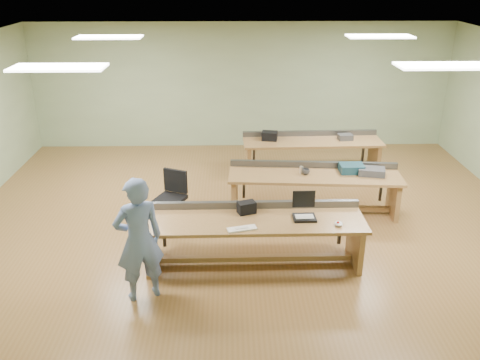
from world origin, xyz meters
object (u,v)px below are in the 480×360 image
Objects in this scene: workbench_front at (254,230)px; parts_bin_grey at (371,171)px; person at (139,240)px; task_chair at (172,206)px; drinks_can at (301,170)px; camera_bag at (247,207)px; mug at (306,172)px; parts_bin_teal at (351,168)px; workbench_mid at (314,184)px; workbench_back at (312,149)px; laptop_base at (304,218)px.

parts_bin_grey is (2.17, 1.65, 0.25)m from workbench_front.
task_chair is at bearing -119.30° from person.
camera_bag is at bearing -123.39° from drinks_can.
person is 6.70× the size of camera_bag.
person reaches higher than workbench_front.
mug is at bearing -40.02° from drinks_can.
parts_bin_grey is (0.33, -0.13, -0.01)m from parts_bin_teal.
workbench_mid is at bearing -161.00° from person.
parts_bin_teal reaches higher than workbench_back.
parts_bin_teal is at bearing 57.62° from laptop_base.
laptop_base is at bearing -130.38° from parts_bin_grey.
workbench_mid is 9.35× the size of laptop_base.
workbench_mid is 2.57m from task_chair.
workbench_front is at bearing -117.97° from drinks_can.
laptop_base is (-0.68, -3.63, 0.21)m from workbench_back.
workbench_front is 24.82× the size of mug.
mug is at bearing -103.58° from workbench_back.
drinks_can reaches higher than parts_bin_grey.
person is 5.29× the size of laptop_base.
parts_bin_grey is at bearing -2.19° from mug.
person reaches higher than camera_bag.
parts_bin_teal is at bearing 43.58° from workbench_front.
workbench_mid is 1.81m from laptop_base.
person is at bearing -152.44° from workbench_front.
task_chair is 7.68× the size of drinks_can.
parts_bin_grey is at bearing 29.74° from task_chair.
parts_bin_grey is 1.16m from mug.
workbench_front is 1.86m from task_chair.
workbench_back is at bearing -147.83° from person.
workbench_back is at bearing 46.00° from camera_bag.
task_chair is 2.38m from drinks_can.
workbench_mid reaches higher than mug.
camera_bag is 2.00× the size of mug.
parts_bin_teal is (0.67, 0.07, 0.26)m from workbench_mid.
person is at bearing -135.46° from mug.
camera_bag is (-1.27, -1.52, 0.28)m from workbench_mid.
drinks_can is (0.93, 1.75, 0.25)m from workbench_front.
drinks_can is at bearing 139.98° from mug.
workbench_front reaches higher than mug.
task_chair is at bearing -170.89° from parts_bin_teal.
person is at bearing -71.68° from task_chair.
parts_bin_teal is (1.10, 1.81, 0.06)m from laptop_base.
camera_bag is (-0.84, 0.22, 0.07)m from laptop_base.
camera_bag is (-0.10, 0.19, 0.27)m from workbench_front.
task_chair reaches higher than camera_bag.
workbench_mid is at bearing 75.09° from laptop_base.
mug is (-1.16, 0.04, -0.01)m from parts_bin_grey.
camera_bag is at bearing -140.65° from parts_bin_teal.
workbench_front and workbench_mid have the same top height.
parts_bin_teal reaches higher than parts_bin_grey.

